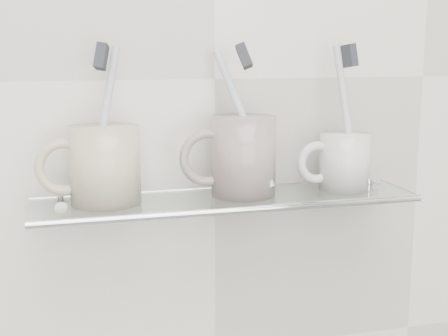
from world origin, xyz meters
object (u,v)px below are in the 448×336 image
object	(u,v)px
mug_left	(105,165)
mug_right	(344,161)
shelf_glass	(227,200)
mug_center	(243,156)

from	to	relation	value
mug_left	mug_right	xyz separation A→B (m)	(0.32, 0.00, -0.01)
shelf_glass	mug_right	distance (m)	0.17
mug_center	mug_right	xyz separation A→B (m)	(0.15, 0.00, -0.01)
mug_center	mug_left	bearing A→B (deg)	177.27
mug_right	mug_center	bearing A→B (deg)	164.75
mug_center	mug_right	bearing A→B (deg)	-2.73
shelf_glass	mug_right	world-z (taller)	mug_right
mug_left	mug_right	bearing A→B (deg)	-12.34
mug_left	mug_center	size ratio (longest dim) A/B	0.93
shelf_glass	mug_center	xyz separation A→B (m)	(0.02, 0.00, 0.06)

